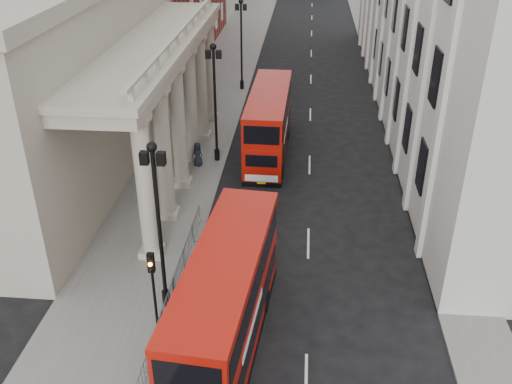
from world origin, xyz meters
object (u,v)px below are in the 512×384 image
bus_far (269,122)px  pedestrian_b (166,159)px  pedestrian_c (198,154)px  lamp_post_north (241,39)px  lamp_post_mid (215,95)px  lamp_post_south (158,217)px  pedestrian_a (182,164)px  bus_near (226,301)px  traffic_light (153,280)px

bus_far → pedestrian_b: bus_far is taller
pedestrian_c → lamp_post_north: bearing=109.8°
lamp_post_mid → lamp_post_south: bearing=-90.0°
bus_far → pedestrian_a: size_ratio=6.88×
bus_near → pedestrian_a: bearing=113.3°
traffic_light → pedestrian_b: bearing=101.7°
lamp_post_south → lamp_post_mid: (0.00, 16.00, 0.00)m
lamp_post_south → traffic_light: bearing=-87.2°
bus_far → pedestrian_a: bearing=-141.2°
lamp_post_north → pedestrian_b: lamp_post_north is taller
lamp_post_south → pedestrian_a: lamp_post_south is taller
bus_far → lamp_post_mid: bearing=-153.5°
pedestrian_a → pedestrian_c: size_ratio=0.93×
lamp_post_mid → traffic_light: lamp_post_mid is taller
lamp_post_mid → lamp_post_north: same height
lamp_post_mid → bus_far: size_ratio=0.76×
bus_near → pedestrian_b: bus_near is taller
lamp_post_south → lamp_post_north: size_ratio=1.00×
lamp_post_north → pedestrian_c: bearing=-94.0°
lamp_post_south → bus_far: 18.22m
bus_near → pedestrian_b: size_ratio=6.24×
lamp_post_north → bus_far: (3.56, -14.30, -2.46)m
lamp_post_north → bus_near: bearing=-84.7°
lamp_post_mid → pedestrian_a: (-1.97, -2.60, -4.00)m
pedestrian_b → lamp_post_mid: bearing=-150.3°
pedestrian_b → bus_far: bearing=-154.0°
pedestrian_a → lamp_post_north: bearing=64.7°
lamp_post_mid → pedestrian_b: bearing=-147.2°
bus_far → pedestrian_c: (-4.75, -2.73, -1.48)m
lamp_post_mid → traffic_light: (0.10, -18.02, -1.80)m
bus_near → lamp_post_mid: bearing=105.0°
pedestrian_a → pedestrian_b: (-1.23, 0.53, 0.10)m
lamp_post_north → bus_far: bearing=-76.0°
lamp_post_mid → bus_far: (3.56, 1.70, -2.46)m
traffic_light → bus_near: size_ratio=0.39×
lamp_post_north → traffic_light: lamp_post_north is taller
lamp_post_south → lamp_post_mid: bearing=90.0°
lamp_post_north → traffic_light: size_ratio=1.93×
traffic_light → pedestrian_a: (-2.07, 15.42, -2.19)m
traffic_light → bus_far: 20.03m
lamp_post_south → pedestrian_b: lamp_post_south is taller
lamp_post_south → pedestrian_c: size_ratio=4.86×
bus_near → lamp_post_north: bearing=100.4°
lamp_post_south → lamp_post_mid: 16.00m
bus_far → pedestrian_a: 7.17m
bus_near → traffic_light: bearing=179.9°
lamp_post_north → bus_far: lamp_post_north is taller
traffic_light → pedestrian_a: traffic_light is taller
pedestrian_b → traffic_light: bearing=98.5°
lamp_post_north → bus_near: (3.20, -34.30, -2.44)m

